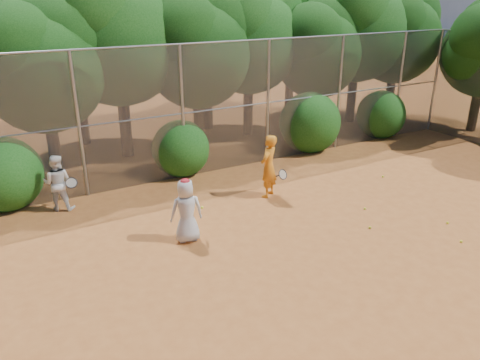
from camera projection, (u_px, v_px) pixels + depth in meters
ground at (335, 255)px, 10.25m from camera, size 80.00×80.00×0.00m
fence_back at (209, 108)px, 14.28m from camera, size 20.05×0.09×4.03m
tree_2 at (42, 59)px, 13.24m from camera, size 3.99×3.47×5.47m
tree_3 at (117, 24)px, 14.88m from camera, size 4.89×4.26×6.70m
tree_4 at (197, 43)px, 15.76m from camera, size 4.19×3.64×5.73m
tree_5 at (249, 30)px, 17.43m from camera, size 4.51×3.92×6.17m
tree_6 at (318, 45)px, 17.96m from camera, size 3.86×3.36×5.29m
tree_7 at (359, 20)px, 19.28m from camera, size 4.77×4.14×6.53m
tree_8 at (398, 30)px, 20.11m from camera, size 4.25×3.70×5.82m
tree_10 at (70, 15)px, 16.13m from camera, size 5.15×4.48×7.06m
tree_11 at (207, 25)px, 18.23m from camera, size 4.64×4.03×6.35m
tree_12 at (293, 12)px, 20.63m from camera, size 5.02×4.37×6.88m
bush_0 at (3, 171)px, 12.26m from camera, size 2.00×2.00×2.00m
bush_1 at (181, 146)px, 14.56m from camera, size 1.80×1.80×1.80m
bush_2 at (310, 120)px, 16.75m from camera, size 2.20×2.20×2.20m
bush_3 at (381, 112)px, 18.39m from camera, size 1.90×1.90×1.90m
player_yellow at (269, 166)px, 12.91m from camera, size 0.90×0.71×1.78m
player_teen at (187, 210)px, 10.60m from camera, size 0.82×0.61×1.54m
player_white at (57, 183)px, 12.16m from camera, size 0.92×0.85×1.51m
ball_0 at (370, 227)px, 11.39m from camera, size 0.07×0.07×0.07m
ball_1 at (365, 209)px, 12.38m from camera, size 0.07×0.07×0.07m
ball_2 at (461, 241)px, 10.76m from camera, size 0.07×0.07×0.07m
ball_3 at (448, 223)px, 11.62m from camera, size 0.07×0.07×0.07m
ball_4 at (383, 177)px, 14.52m from camera, size 0.07×0.07×0.07m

